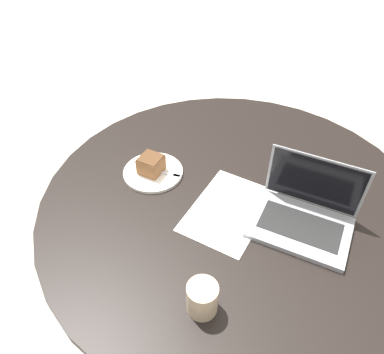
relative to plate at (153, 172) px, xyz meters
The scene contains 8 objects.
ground_plane 0.81m from the plate, 93.18° to the right, with size 12.00×12.00×0.00m, color #B7AD9E.
dining_table 0.34m from the plate, 93.18° to the right, with size 1.35×1.35×0.74m.
paper_document 0.33m from the plate, 104.51° to the right, with size 0.37×0.28×0.00m.
plate is the anchor object (origin of this frame).
cake_slice 0.04m from the plate, 111.37° to the left, with size 0.09×0.09×0.07m.
fork 0.04m from the plate, 86.13° to the right, with size 0.03×0.17×0.00m.
coffee_glass 0.57m from the plate, 141.93° to the right, with size 0.08×0.08×0.10m.
laptop 0.56m from the plate, 95.38° to the right, with size 0.26×0.33×0.21m.
Camera 1 is at (-0.91, -0.18, 1.68)m, focal length 35.00 mm.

